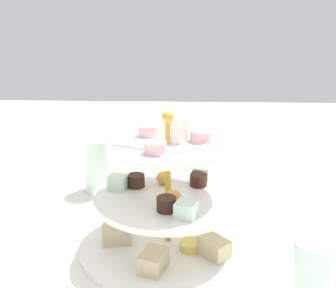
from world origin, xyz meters
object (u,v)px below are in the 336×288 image
at_px(butter_knife_left, 273,191).
at_px(water_glass_mid_back, 313,275).
at_px(water_glass_tall_right, 99,165).
at_px(tiered_serving_stand, 168,207).

distance_m(butter_knife_left, water_glass_mid_back, 0.39).
distance_m(water_glass_tall_right, butter_knife_left, 0.40).
distance_m(tiered_serving_stand, water_glass_mid_back, 0.25).
height_order(tiered_serving_stand, water_glass_tall_right, tiered_serving_stand).
distance_m(water_glass_tall_right, water_glass_mid_back, 0.52).
bearing_deg(water_glass_mid_back, butter_knife_left, 85.76).
bearing_deg(tiered_serving_stand, water_glass_mid_back, -36.90).
relative_size(butter_knife_left, water_glass_mid_back, 1.64).
bearing_deg(water_glass_mid_back, tiered_serving_stand, 143.10).
height_order(butter_knife_left, water_glass_mid_back, water_glass_mid_back).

